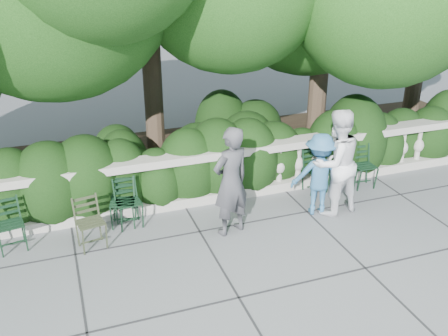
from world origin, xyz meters
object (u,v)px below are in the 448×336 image
object	(u,v)px
person_older_blue	(319,174)
chair_e	(319,194)
chair_b	(133,230)
chair_f	(345,192)
person_woman_grey	(231,182)
chair_weathered	(96,252)
person_casual_man	(336,163)
chair_a	(16,254)
chair_c	(124,229)
chair_d	(366,190)

from	to	relation	value
person_older_blue	chair_e	bearing A→B (deg)	-104.39
chair_b	chair_f	bearing A→B (deg)	-5.62
person_woman_grey	person_older_blue	bearing A→B (deg)	165.59
chair_weathered	person_casual_man	xyz separation A→B (m)	(4.10, -0.10, 0.95)
chair_b	chair_f	size ratio (longest dim) A/B	1.00
chair_f	chair_a	bearing A→B (deg)	-173.44
chair_e	chair_f	size ratio (longest dim) A/B	1.00
chair_c	chair_d	xyz separation A→B (m)	(4.66, -0.10, 0.00)
chair_a	chair_weathered	distance (m)	1.22
chair_e	chair_a	bearing A→B (deg)	177.46
chair_a	chair_e	bearing A→B (deg)	-7.34
chair_f	person_older_blue	bearing A→B (deg)	-145.77
chair_a	person_older_blue	size ratio (longest dim) A/B	0.57
chair_f	person_casual_man	xyz separation A→B (m)	(-0.64, -0.57, 0.95)
chair_b	chair_f	world-z (taller)	same
person_older_blue	person_woman_grey	bearing A→B (deg)	22.99
chair_e	person_woman_grey	xyz separation A→B (m)	(-2.06, -0.70, 0.92)
chair_a	chair_b	bearing A→B (deg)	-6.28
chair_b	chair_c	distance (m)	0.15
person_casual_man	person_woman_grey	bearing A→B (deg)	-7.74
chair_a	person_casual_man	world-z (taller)	person_casual_man
chair_d	chair_f	xyz separation A→B (m)	(-0.44, 0.06, 0.00)
chair_c	person_woman_grey	world-z (taller)	person_woman_grey
chair_f	person_casual_man	size ratio (longest dim) A/B	0.44
person_woman_grey	chair_f	bearing A→B (deg)	175.09
chair_c	person_woman_grey	distance (m)	2.01
chair_f	chair_weathered	world-z (taller)	same
chair_c	chair_b	bearing A→B (deg)	-9.46
chair_b	person_older_blue	distance (m)	3.31
chair_a	chair_b	world-z (taller)	same
chair_b	chair_d	world-z (taller)	same
chair_e	chair_b	bearing A→B (deg)	176.92
chair_b	chair_weathered	size ratio (longest dim) A/B	1.00
chair_f	person_older_blue	xyz separation A→B (m)	(-0.90, -0.50, 0.74)
chair_e	person_casual_man	size ratio (longest dim) A/B	0.44
chair_c	person_woman_grey	xyz separation A→B (m)	(1.66, -0.65, 0.92)
chair_a	person_older_blue	xyz separation A→B (m)	(5.01, -0.37, 0.74)
person_woman_grey	chair_d	bearing A→B (deg)	172.18
chair_c	person_older_blue	xyz separation A→B (m)	(3.33, -0.54, 0.74)
chair_f	person_casual_man	world-z (taller)	person_casual_man
chair_c	person_older_blue	world-z (taller)	person_older_blue
chair_e	chair_d	bearing A→B (deg)	-13.74
chair_c	chair_weathered	xyz separation A→B (m)	(-0.51, -0.51, 0.00)
person_casual_man	person_older_blue	bearing A→B (deg)	-24.17
chair_a	chair_c	bearing A→B (deg)	-3.94
chair_e	chair_weathered	world-z (taller)	same
chair_b	person_casual_man	world-z (taller)	person_casual_man
chair_c	person_woman_grey	bearing A→B (deg)	-7.12
chair_a	chair_e	size ratio (longest dim) A/B	1.00
person_casual_man	person_older_blue	world-z (taller)	person_casual_man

